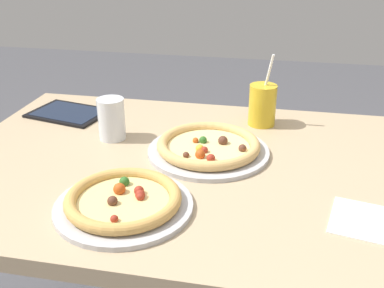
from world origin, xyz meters
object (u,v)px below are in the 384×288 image
Objects in this scene: pizza_far at (208,147)px; pizza_near at (124,201)px; drink_cup_colored at (262,105)px; tablet at (69,113)px; water_cup_clear at (112,118)px.

pizza_near is at bearing -114.16° from pizza_far.
drink_cup_colored is (0.13, 0.24, 0.05)m from pizza_far.
drink_cup_colored is (0.26, 0.54, 0.05)m from pizza_near.
pizza_far reaches higher than tablet.
pizza_near is 1.36× the size of drink_cup_colored.
water_cup_clear reaches higher than pizza_far.
drink_cup_colored is 0.46m from water_cup_clear.
pizza_far is at bearing 65.84° from pizza_near.
tablet is at bearing 126.15° from pizza_near.
drink_cup_colored is at bearing 63.92° from pizza_near.
pizza_far is at bearing -8.76° from water_cup_clear.
water_cup_clear is (-0.42, -0.19, -0.00)m from drink_cup_colored.
pizza_far is 0.54m from tablet.
water_cup_clear is 0.27m from tablet.
tablet is (-0.50, 0.20, -0.01)m from pizza_far.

